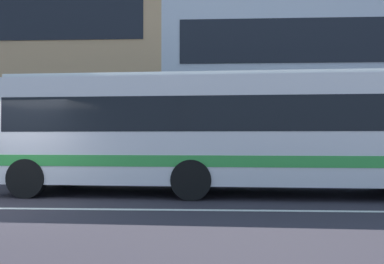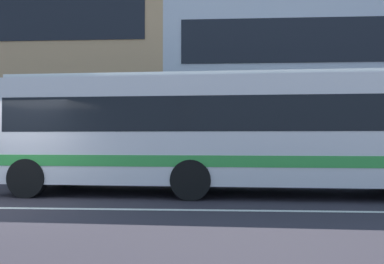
{
  "view_description": "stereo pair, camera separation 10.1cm",
  "coord_description": "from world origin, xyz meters",
  "views": [
    {
      "loc": [
        4.78,
        -7.68,
        1.51
      ],
      "look_at": [
        4.36,
        2.25,
        1.69
      ],
      "focal_mm": 33.95,
      "sensor_mm": 36.0,
      "label": 1
    },
    {
      "loc": [
        4.88,
        -7.67,
        1.51
      ],
      "look_at": [
        4.36,
        2.25,
        1.69
      ],
      "focal_mm": 33.95,
      "sensor_mm": 36.0,
      "label": 2
    }
  ],
  "objects": [
    {
      "name": "transit_bus",
      "position": [
        5.17,
        2.38,
        1.77
      ],
      "size": [
        11.99,
        3.07,
        3.2
      ],
      "color": "silver",
      "rests_on": "ground_plane"
    },
    {
      "name": "apartment_block_right",
      "position": [
        13.58,
        14.54,
        5.28
      ],
      "size": [
        21.99,
        10.24,
        10.56
      ],
      "color": "silver",
      "rests_on": "ground_plane"
    },
    {
      "name": "apartment_block_left",
      "position": [
        -8.31,
        14.54,
        6.54
      ],
      "size": [
        21.79,
        10.24,
        13.08
      ],
      "color": "tan",
      "rests_on": "ground_plane"
    },
    {
      "name": "hedge_row_far",
      "position": [
        0.28,
        6.09,
        0.36
      ],
      "size": [
        17.11,
        1.1,
        0.71
      ],
      "primitive_type": "cube",
      "color": "#1B441C",
      "rests_on": "ground_plane"
    }
  ]
}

